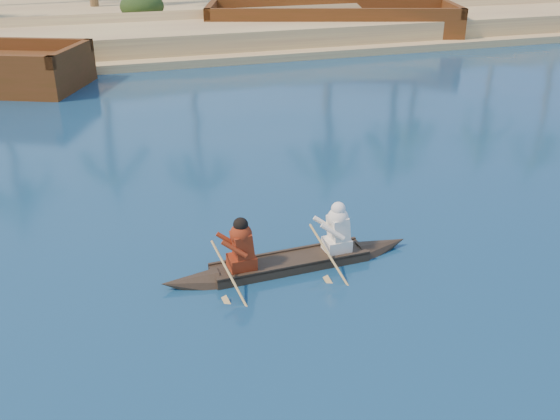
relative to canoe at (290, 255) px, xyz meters
name	(u,v)px	position (x,y,z in m)	size (l,w,h in m)	color
canoe	(290,255)	(0.00, 0.00, 0.00)	(5.03, 0.82, 1.38)	#30241A
barge_right	(332,25)	(10.82, 23.35, 0.54)	(14.53, 8.75, 2.30)	#5C2C13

